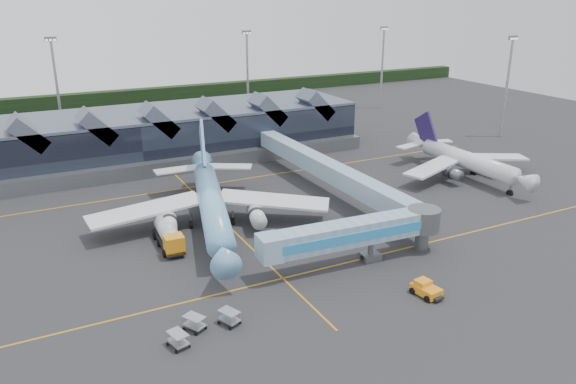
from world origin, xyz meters
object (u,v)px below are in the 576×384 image
regional_jet (464,159)px  jet_bridge (364,232)px  pushback_tug (426,289)px  main_airliner (211,201)px  fuel_truck (168,233)px

regional_jet → jet_bridge: (-35.08, -20.04, 0.72)m
regional_jet → pushback_tug: regional_jet is taller
regional_jet → main_airliner: bearing=-178.6°
regional_jet → pushback_tug: size_ratio=7.74×
fuel_truck → main_airliner: bearing=30.1°
pushback_tug → fuel_truck: bearing=122.5°
pushback_tug → jet_bridge: bearing=90.5°
jet_bridge → fuel_truck: bearing=146.2°
regional_jet → fuel_truck: (-55.30, -4.66, -1.45)m
fuel_truck → pushback_tug: size_ratio=2.51×
main_airliner → jet_bridge: (12.81, -19.18, 0.21)m
jet_bridge → fuel_truck: jet_bridge is taller
main_airliner → regional_jet: 47.90m
main_airliner → jet_bridge: bearing=-41.2°
jet_bridge → pushback_tug: size_ratio=6.42×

